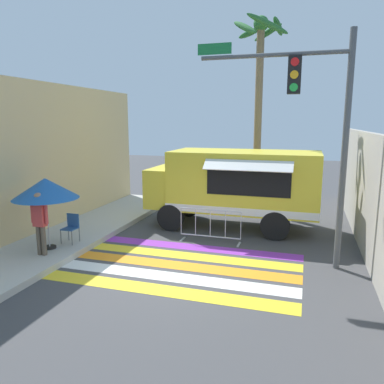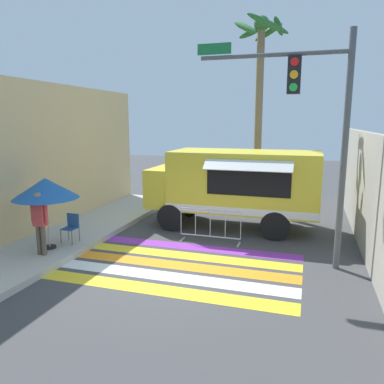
{
  "view_description": "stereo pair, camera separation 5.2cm",
  "coord_description": "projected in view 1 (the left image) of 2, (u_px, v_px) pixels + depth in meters",
  "views": [
    {
      "loc": [
        3.13,
        -8.64,
        3.79
      ],
      "look_at": [
        -0.39,
        2.78,
        1.52
      ],
      "focal_mm": 35.0,
      "sensor_mm": 36.0,
      "label": 1
    },
    {
      "loc": [
        3.18,
        -8.63,
        3.79
      ],
      "look_at": [
        -0.39,
        2.78,
        1.52
      ],
      "focal_mm": 35.0,
      "sensor_mm": 36.0,
      "label": 2
    }
  ],
  "objects": [
    {
      "name": "ground_plane",
      "position": [
        175.0,
        269.0,
        9.73
      ],
      "size": [
        60.0,
        60.0,
        0.0
      ],
      "primitive_type": "plane",
      "color": "#424244"
    },
    {
      "name": "barricade_front",
      "position": [
        210.0,
        226.0,
        11.79
      ],
      "size": [
        1.97,
        0.44,
        1.07
      ],
      "color": "#B7BABF",
      "rests_on": "ground_plane"
    },
    {
      "name": "patio_umbrella",
      "position": [
        45.0,
        189.0,
        10.47
      ],
      "size": [
        1.82,
        1.82,
        2.05
      ],
      "color": "black",
      "rests_on": "sidewalk_left"
    },
    {
      "name": "traffic_signal_pole",
      "position": [
        316.0,
        114.0,
        9.28
      ],
      "size": [
        3.87,
        0.29,
        5.95
      ],
      "color": "#515456",
      "rests_on": "ground_plane"
    },
    {
      "name": "building_left_facade",
      "position": [
        0.0,
        165.0,
        10.8
      ],
      "size": [
        0.25,
        16.0,
        5.07
      ],
      "color": "#DBBC84",
      "rests_on": "ground_plane"
    },
    {
      "name": "crosswalk_painted",
      "position": [
        178.0,
        265.0,
        9.97
      ],
      "size": [
        6.4,
        3.6,
        0.01
      ],
      "color": "yellow",
      "rests_on": "ground_plane"
    },
    {
      "name": "palm_tree",
      "position": [
        259.0,
        78.0,
        15.0
      ],
      "size": [
        2.34,
        2.21,
        7.85
      ],
      "color": "#7A664C",
      "rests_on": "ground_plane"
    },
    {
      "name": "food_truck",
      "position": [
        231.0,
        182.0,
        13.31
      ],
      "size": [
        5.98,
        2.79,
        2.76
      ],
      "color": "yellow",
      "rests_on": "ground_plane"
    },
    {
      "name": "concrete_wall_right",
      "position": [
        368.0,
        193.0,
        10.81
      ],
      "size": [
        0.2,
        16.0,
        3.46
      ],
      "color": "#A39E93",
      "rests_on": "ground_plane"
    },
    {
      "name": "folding_chair",
      "position": [
        71.0,
        225.0,
        11.27
      ],
      "size": [
        0.4,
        0.4,
        0.86
      ],
      "rotation": [
        0.0,
        0.0,
        -0.03
      ],
      "color": "#4C4C51",
      "rests_on": "sidewalk_left"
    },
    {
      "name": "vendor_person",
      "position": [
        40.0,
        220.0,
        10.08
      ],
      "size": [
        0.53,
        0.23,
        1.74
      ],
      "rotation": [
        0.0,
        0.0,
        -0.08
      ],
      "color": "brown",
      "rests_on": "sidewalk_left"
    },
    {
      "name": "sidewalk_left",
      "position": [
        14.0,
        247.0,
        11.18
      ],
      "size": [
        4.4,
        16.0,
        0.18
      ],
      "color": "#B7B5AD",
      "rests_on": "ground_plane"
    }
  ]
}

